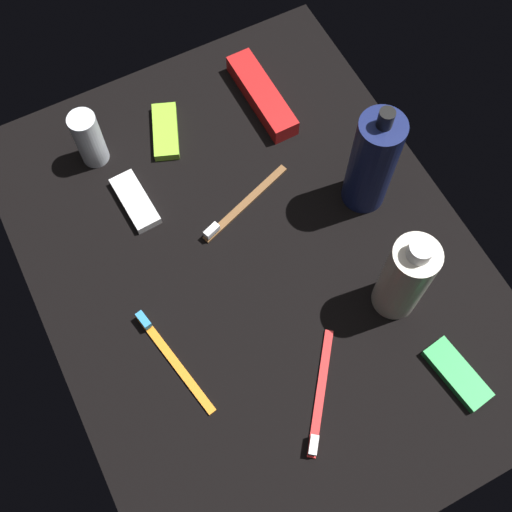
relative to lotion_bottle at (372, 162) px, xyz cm
name	(u,v)px	position (x,y,z in cm)	size (l,w,h in cm)	color
ground_plane	(256,265)	(-2.88, 20.58, -10.19)	(84.00, 64.00, 1.20)	black
lotion_bottle	(372,162)	(0.00, 0.00, 0.00)	(6.79, 6.79, 21.64)	#151E4F
bodywash_bottle	(405,278)	(-17.22, 5.10, -1.13)	(6.48, 6.48, 18.52)	silver
deodorant_stick	(89,139)	(26.04, 35.07, -4.37)	(4.36, 4.36, 10.44)	silver
toothbrush_brown	(241,206)	(6.70, 18.33, -8.98)	(7.11, 17.38, 2.10)	brown
toothbrush_red	(320,399)	(-25.20, 22.20, -8.98)	(14.98, 11.95, 2.10)	red
toothbrush_orange	(170,356)	(-10.08, 38.04, -8.98)	(17.90, 4.63, 2.10)	orange
toothpaste_box_red	(262,95)	(23.50, 5.86, -7.99)	(17.60, 4.40, 3.20)	red
snack_bar_white	(135,201)	(15.09, 32.69, -8.84)	(10.40, 4.00, 1.50)	white
snack_bar_lime	(166,131)	(24.88, 23.09, -8.84)	(10.40, 4.00, 1.50)	#8CD133
snack_bar_green	(457,374)	(-31.00, 3.36, -8.84)	(10.40, 4.00, 1.50)	green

